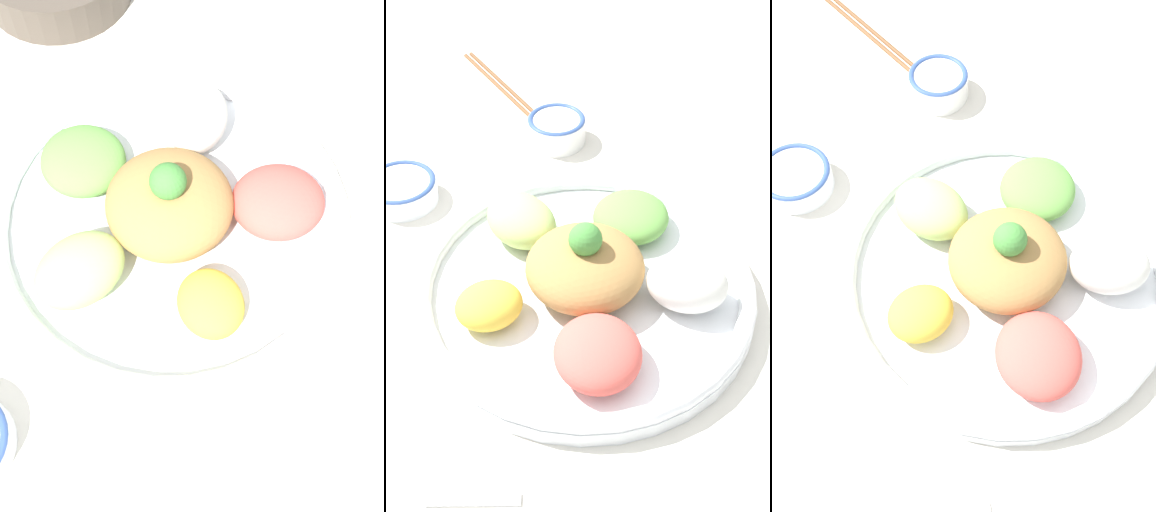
% 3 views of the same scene
% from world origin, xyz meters
% --- Properties ---
extents(ground_plane, '(2.40, 2.40, 0.00)m').
position_xyz_m(ground_plane, '(0.00, 0.00, 0.00)').
color(ground_plane, silver).
extents(salad_platter, '(0.38, 0.38, 0.11)m').
position_xyz_m(salad_platter, '(-0.03, 0.01, 0.03)').
color(salad_platter, white).
rests_on(salad_platter, ground_plane).
extents(serving_spoon_extra, '(0.08, 0.12, 0.01)m').
position_xyz_m(serving_spoon_extra, '(0.09, 0.29, 0.00)').
color(serving_spoon_extra, white).
rests_on(serving_spoon_extra, ground_plane).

